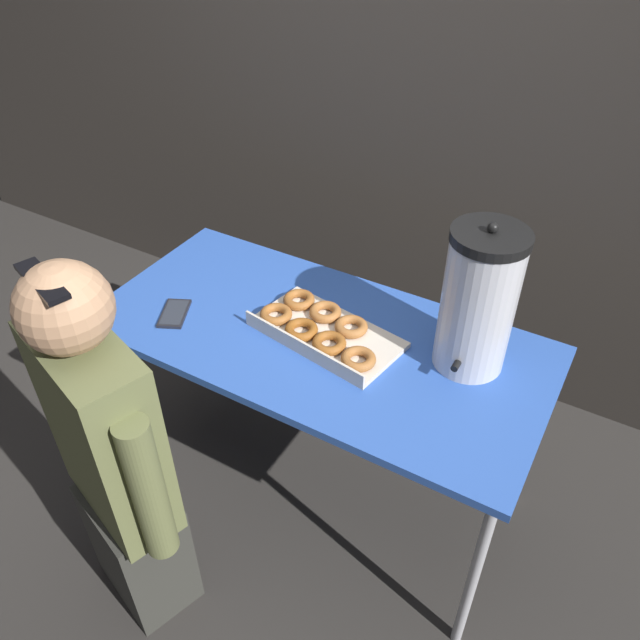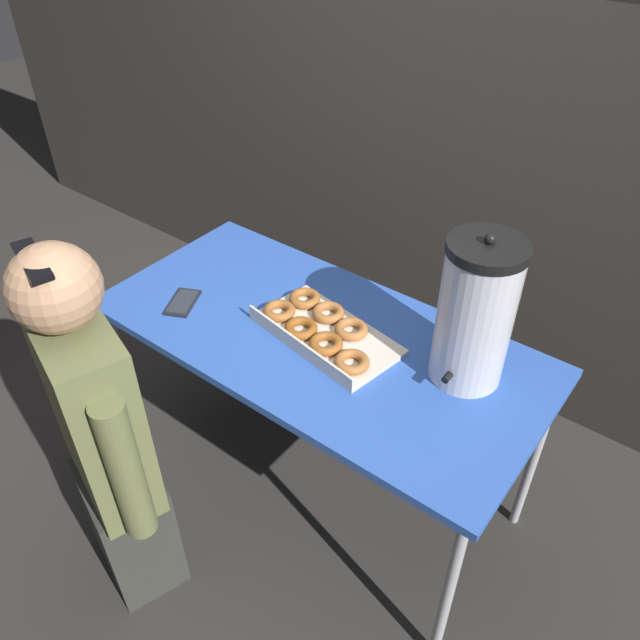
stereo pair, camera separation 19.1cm
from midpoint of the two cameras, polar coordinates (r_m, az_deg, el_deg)
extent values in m
plane|color=#2D2B28|center=(2.49, 2.11, -14.55)|extent=(12.00, 12.00, 0.00)
cube|color=#38332D|center=(2.47, 16.61, 18.90)|extent=(6.00, 0.10, 2.44)
cube|color=#2D56B2|center=(1.96, 2.60, -1.71)|extent=(1.44, 0.69, 0.03)
cylinder|color=#ADADB2|center=(2.41, -15.08, -5.69)|extent=(0.03, 0.03, 0.71)
cylinder|color=#ADADB2|center=(1.89, 14.69, -23.32)|extent=(0.03, 0.03, 0.71)
cylinder|color=#ADADB2|center=(2.70, -5.59, 1.16)|extent=(0.03, 0.03, 0.71)
cylinder|color=#ADADB2|center=(2.25, 21.38, -11.68)|extent=(0.03, 0.03, 0.71)
cube|color=beige|center=(1.94, 3.43, -1.39)|extent=(0.50, 0.32, 0.02)
cube|color=beige|center=(1.86, 0.91, -2.37)|extent=(0.46, 0.09, 0.04)
torus|color=#9A5C29|center=(1.99, -1.01, 0.73)|extent=(0.14, 0.14, 0.03)
torus|color=brown|center=(1.92, 1.09, -0.88)|extent=(0.14, 0.14, 0.03)
torus|color=brown|center=(1.87, 3.47, -2.31)|extent=(0.14, 0.14, 0.03)
torus|color=#A06330|center=(1.81, 5.96, -3.97)|extent=(0.15, 0.15, 0.03)
torus|color=#985B28|center=(2.04, 1.27, 1.88)|extent=(0.13, 0.13, 0.03)
torus|color=#A06330|center=(1.99, 3.52, 0.57)|extent=(0.14, 0.14, 0.03)
torus|color=#A26532|center=(1.93, 5.71, -0.96)|extent=(0.14, 0.14, 0.03)
cylinder|color=silver|center=(1.75, 17.01, 0.06)|extent=(0.21, 0.21, 0.41)
cylinder|color=black|center=(1.63, 18.43, 6.13)|extent=(0.21, 0.21, 0.03)
sphere|color=black|center=(1.62, 18.61, 6.92)|extent=(0.03, 0.03, 0.03)
cylinder|color=black|center=(1.76, 14.80, -5.05)|extent=(0.02, 0.05, 0.02)
cube|color=black|center=(2.10, -9.92, 1.49)|extent=(0.14, 0.17, 0.01)
cube|color=#2D333D|center=(2.10, -9.94, 1.61)|extent=(0.12, 0.14, 0.00)
cube|color=#33332D|center=(2.17, -14.42, -17.56)|extent=(0.36, 0.30, 0.45)
cube|color=#60663D|center=(1.78, -17.05, -8.01)|extent=(0.42, 0.29, 0.59)
sphere|color=tan|center=(1.52, -19.85, 2.63)|extent=(0.22, 0.22, 0.22)
cube|color=black|center=(1.47, -21.55, 4.95)|extent=(0.19, 0.10, 0.01)
cylinder|color=#60663D|center=(1.65, -14.13, -13.45)|extent=(0.09, 0.09, 0.47)
cylinder|color=#60663D|center=(1.96, -19.15, -4.61)|extent=(0.09, 0.09, 0.47)
camera|label=1|loc=(0.10, -87.14, 2.28)|focal=35.00mm
camera|label=2|loc=(0.10, 92.86, -2.28)|focal=35.00mm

